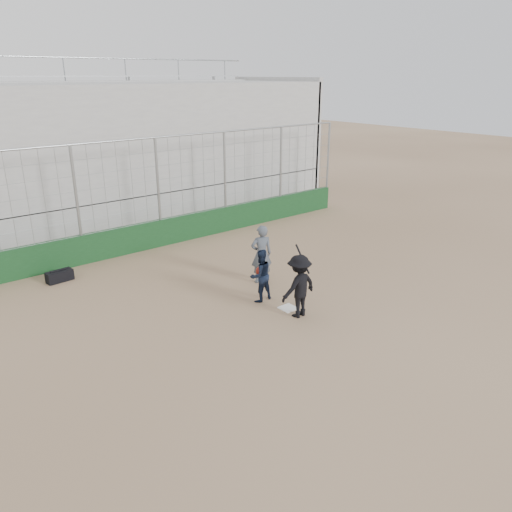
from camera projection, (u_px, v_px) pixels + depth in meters
ground at (288, 308)px, 13.78m from camera, size 90.00×90.00×0.00m
home_plate at (288, 308)px, 13.77m from camera, size 0.44×0.44×0.02m
backstop at (160, 221)px, 18.53m from camera, size 18.10×0.25×4.04m
bleachers at (100, 152)px, 21.44m from camera, size 20.25×6.70×6.98m
batter_at_plate at (299, 286)px, 13.08m from camera, size 1.13×0.77×1.87m
catcher_crouched at (261, 284)px, 14.08m from camera, size 0.77×0.61×1.05m
umpire at (261, 257)px, 15.27m from camera, size 0.78×0.65×1.65m
equipment_bag at (60, 276)px, 15.54m from camera, size 0.82×0.40×0.38m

